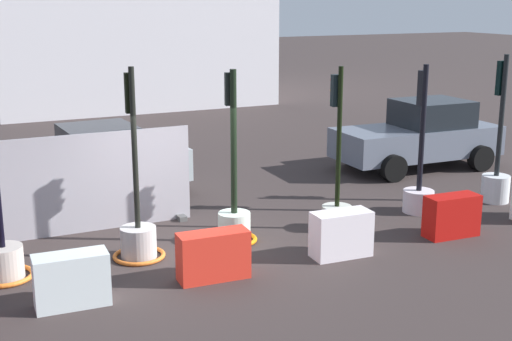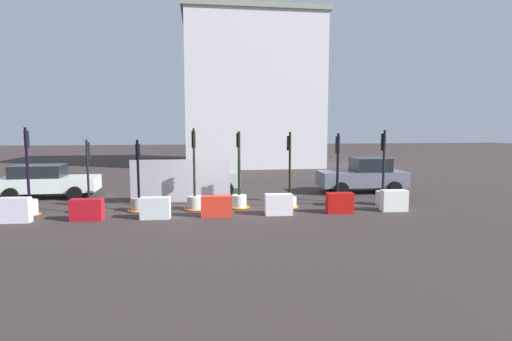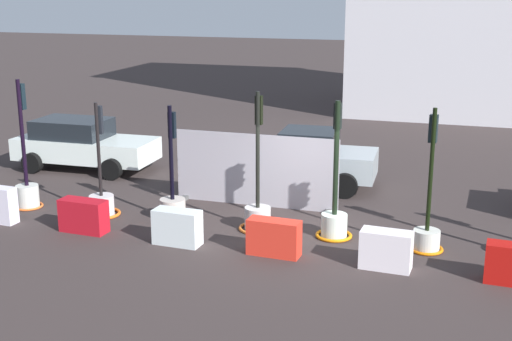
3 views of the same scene
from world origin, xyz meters
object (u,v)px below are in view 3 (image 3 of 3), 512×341
object	(u,v)px
traffic_light_2	(173,203)
construction_barrier_1	(84,216)
traffic_light_0	(27,185)
traffic_light_5	(427,226)
traffic_light_1	(102,200)
traffic_light_4	(334,214)
construction_barrier_2	(177,227)
construction_barrier_4	(386,250)
construction_barrier_3	(274,238)
traffic_light_3	(258,209)
car_silver_hatchback	(308,159)
car_white_van	(83,144)

from	to	relation	value
traffic_light_2	construction_barrier_1	xyz separation A→B (m)	(-1.64, -1.42, -0.05)
traffic_light_2	traffic_light_0	bearing A→B (deg)	-177.00
traffic_light_2	traffic_light_5	world-z (taller)	traffic_light_5
traffic_light_1	traffic_light_4	world-z (taller)	traffic_light_4
traffic_light_0	construction_barrier_2	distance (m)	5.01
traffic_light_5	construction_barrier_1	world-z (taller)	traffic_light_5
traffic_light_2	construction_barrier_4	world-z (taller)	traffic_light_2
construction_barrier_1	construction_barrier_3	xyz separation A→B (m)	(4.68, -0.05, 0.00)
traffic_light_0	traffic_light_3	bearing A→B (deg)	1.60
traffic_light_1	car_silver_hatchback	size ratio (longest dim) A/B	0.73
construction_barrier_2	car_white_van	xyz separation A→B (m)	(-5.56, 5.25, 0.40)
traffic_light_3	car_silver_hatchback	distance (m)	4.03
traffic_light_0	traffic_light_3	world-z (taller)	traffic_light_0
traffic_light_1	traffic_light_5	bearing A→B (deg)	0.15
traffic_light_0	construction_barrier_4	world-z (taller)	traffic_light_0
traffic_light_3	construction_barrier_4	size ratio (longest dim) A/B	3.11
traffic_light_3	car_white_van	world-z (taller)	traffic_light_3
car_white_van	car_silver_hatchback	bearing A→B (deg)	1.81
traffic_light_4	car_silver_hatchback	xyz separation A→B (m)	(-1.57, 3.96, 0.26)
traffic_light_1	construction_barrier_1	distance (m)	1.24
construction_barrier_4	car_silver_hatchback	xyz separation A→B (m)	(-2.94, 5.46, 0.41)
construction_barrier_2	traffic_light_4	bearing A→B (deg)	25.01
traffic_light_0	car_silver_hatchback	bearing A→B (deg)	32.66
traffic_light_1	car_white_van	size ratio (longest dim) A/B	0.65
traffic_light_5	traffic_light_4	bearing A→B (deg)	174.63
traffic_light_0	traffic_light_4	bearing A→B (deg)	1.58
traffic_light_3	construction_barrier_3	distance (m)	1.66
construction_barrier_1	construction_barrier_2	distance (m)	2.44
traffic_light_3	traffic_light_1	bearing A→B (deg)	-177.62
traffic_light_1	traffic_light_4	xyz separation A→B (m)	(5.92, 0.22, 0.15)
construction_barrier_4	traffic_light_2	bearing A→B (deg)	164.64
traffic_light_1	construction_barrier_3	xyz separation A→B (m)	(4.90, -1.27, -0.00)
traffic_light_2	traffic_light_5	bearing A→B (deg)	-1.72
traffic_light_3	traffic_light_4	xyz separation A→B (m)	(1.83, 0.05, 0.05)
construction_barrier_2	car_silver_hatchback	distance (m)	5.75
traffic_light_2	construction_barrier_3	size ratio (longest dim) A/B	2.47
traffic_light_1	construction_barrier_4	world-z (taller)	traffic_light_1
construction_barrier_1	car_silver_hatchback	bearing A→B (deg)	52.60
traffic_light_1	car_white_van	xyz separation A→B (m)	(-2.91, 3.95, 0.40)
traffic_light_3	traffic_light_5	xyz separation A→B (m)	(3.93, -0.15, 0.06)
traffic_light_3	construction_barrier_2	bearing A→B (deg)	-134.07
traffic_light_1	construction_barrier_3	bearing A→B (deg)	-14.53
traffic_light_2	construction_barrier_2	distance (m)	1.70
traffic_light_4	construction_barrier_2	world-z (taller)	traffic_light_4
car_white_van	construction_barrier_3	bearing A→B (deg)	-33.76
construction_barrier_1	traffic_light_5	bearing A→B (deg)	9.04
car_white_van	construction_barrier_4	bearing A→B (deg)	-27.16
construction_barrier_2	car_silver_hatchback	bearing A→B (deg)	72.86
traffic_light_1	construction_barrier_2	distance (m)	2.96
traffic_light_0	construction_barrier_1	distance (m)	2.70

